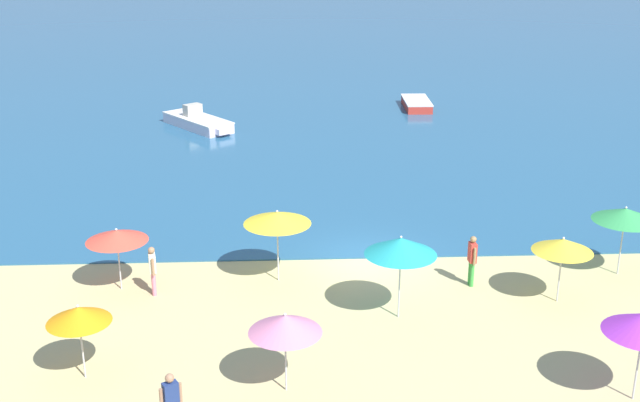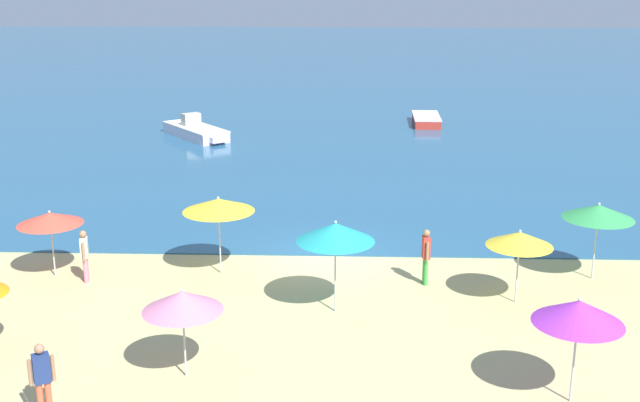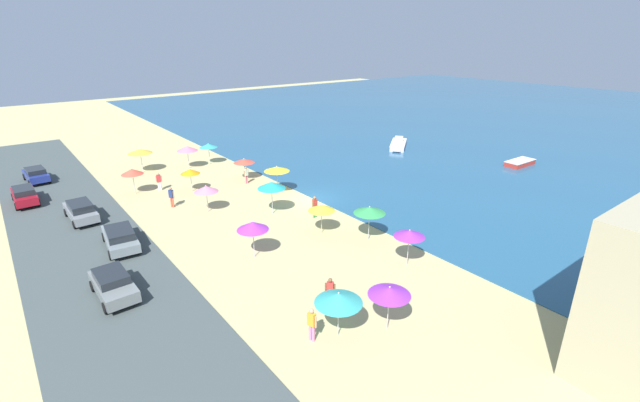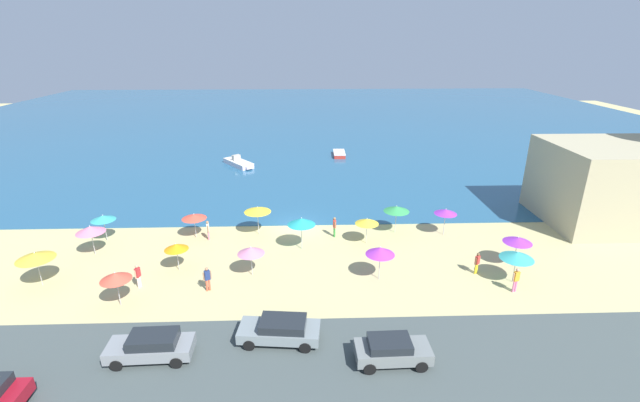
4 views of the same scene
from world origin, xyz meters
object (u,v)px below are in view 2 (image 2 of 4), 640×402
object	(u,v)px
beach_umbrella_9	(579,312)
beach_umbrella_2	(182,301)
beach_umbrella_10	(520,239)
beach_umbrella_7	(598,212)
skiff_offshore	(196,131)
beach_umbrella_4	(335,232)
bather_4	(42,376)
skiff_nearshore	(426,119)
bather_3	(85,253)
beach_umbrella_13	(50,218)
beach_umbrella_3	(218,205)
bather_2	(426,254)

from	to	relation	value
beach_umbrella_9	beach_umbrella_2	bearing A→B (deg)	174.67
beach_umbrella_9	beach_umbrella_10	world-z (taller)	beach_umbrella_9
beach_umbrella_7	skiff_offshore	world-z (taller)	beach_umbrella_7
beach_umbrella_4	bather_4	xyz separation A→B (m)	(-6.32, -5.95, -1.42)
skiff_offshore	skiff_nearshore	bearing A→B (deg)	18.45
beach_umbrella_9	skiff_nearshore	distance (m)	33.88
beach_umbrella_4	beach_umbrella_7	world-z (taller)	beach_umbrella_4
beach_umbrella_9	beach_umbrella_10	size ratio (longest dim) A/B	1.13
skiff_nearshore	skiff_offshore	xyz separation A→B (m)	(-13.87, -4.63, 0.09)
skiff_nearshore	beach_umbrella_7	bearing A→B (deg)	-83.57
beach_umbrella_7	bather_3	xyz separation A→B (m)	(-16.14, -0.87, -1.28)
beach_umbrella_13	skiff_nearshore	size ratio (longest dim) A/B	0.53
bather_4	beach_umbrella_2	bearing A→B (deg)	35.51
beach_umbrella_13	bather_3	bearing A→B (deg)	-22.04
beach_umbrella_3	beach_umbrella_9	distance (m)	12.10
beach_umbrella_13	beach_umbrella_2	bearing A→B (deg)	-49.30
beach_umbrella_7	beach_umbrella_9	distance (m)	8.15
beach_umbrella_2	bather_4	xyz separation A→B (m)	(-2.74, -1.96, -0.98)
beach_umbrella_10	beach_umbrella_13	distance (m)	14.58
bather_3	beach_umbrella_9	bearing A→B (deg)	-26.89
bather_4	beach_umbrella_10	bearing A→B (deg)	30.17
beach_umbrella_3	beach_umbrella_9	size ratio (longest dim) A/B	1.01
beach_umbrella_13	skiff_nearshore	xyz separation A→B (m)	(14.39, 26.53, -1.61)
beach_umbrella_3	beach_umbrella_4	bearing A→B (deg)	-37.44
beach_umbrella_10	bather_3	bearing A→B (deg)	175.12
beach_umbrella_2	bather_4	size ratio (longest dim) A/B	1.29
beach_umbrella_2	beach_umbrella_7	xyz separation A→B (m)	(11.78, 6.84, 0.26)
beach_umbrella_7	bather_3	distance (m)	16.22
beach_umbrella_7	skiff_offshore	size ratio (longest dim) A/B	0.48
beach_umbrella_4	bather_3	xyz separation A→B (m)	(-7.93, 1.98, -1.46)
beach_umbrella_4	beach_umbrella_7	distance (m)	8.69
bather_3	skiff_offshore	world-z (taller)	bather_3
bather_3	skiff_offshore	size ratio (longest dim) A/B	0.33
beach_umbrella_2	bather_4	distance (m)	3.51
skiff_nearshore	beach_umbrella_10	bearing A→B (deg)	-89.79
beach_umbrella_9	skiff_offshore	world-z (taller)	beach_umbrella_9
bather_2	bather_3	world-z (taller)	bather_2
beach_umbrella_2	beach_umbrella_3	distance (m)	6.90
beach_umbrella_2	beach_umbrella_7	world-z (taller)	beach_umbrella_7
skiff_nearshore	bather_2	bearing A→B (deg)	-95.26
beach_umbrella_7	skiff_offshore	distance (m)	27.36
beach_umbrella_4	bather_2	world-z (taller)	beach_umbrella_4
beach_umbrella_7	beach_umbrella_9	bearing A→B (deg)	-109.35
beach_umbrella_10	skiff_offshore	xyz separation A→B (m)	(-13.97, 23.52, -1.57)
bather_2	skiff_nearshore	world-z (taller)	bather_2
beach_umbrella_4	skiff_nearshore	size ratio (longest dim) A/B	0.66
bather_3	skiff_nearshore	world-z (taller)	bather_3
bather_4	beach_umbrella_9	bearing A→B (deg)	5.36
beach_umbrella_4	beach_umbrella_10	distance (m)	5.45
bather_4	skiff_offshore	size ratio (longest dim) A/B	0.34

